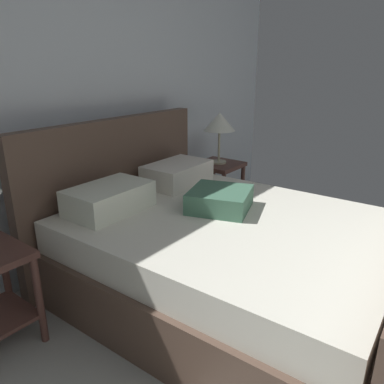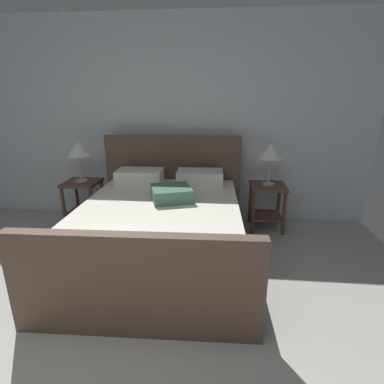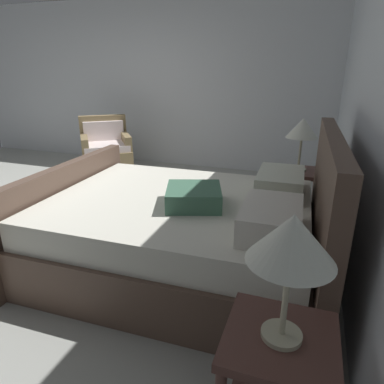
% 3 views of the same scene
% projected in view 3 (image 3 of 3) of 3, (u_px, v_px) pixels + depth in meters
% --- Properties ---
extents(ground_plane, '(5.66, 6.58, 0.02)m').
position_uv_depth(ground_plane, '(20.00, 222.00, 3.75)').
color(ground_plane, '#A3A49C').
extents(wall_back, '(5.78, 0.12, 2.69)m').
position_uv_depth(wall_back, '(379.00, 108.00, 2.24)').
color(wall_back, silver).
rests_on(wall_back, ground).
extents(wall_side_left, '(0.12, 6.70, 2.69)m').
position_uv_depth(wall_side_left, '(137.00, 84.00, 5.85)').
color(wall_side_left, silver).
rests_on(wall_side_left, ground).
extents(bed, '(1.86, 2.30, 1.18)m').
position_uv_depth(bed, '(185.00, 230.00, 2.76)').
color(bed, brown).
rests_on(bed, ground).
extents(nightstand_right, '(0.44, 0.44, 0.60)m').
position_uv_depth(nightstand_right, '(277.00, 374.00, 1.39)').
color(nightstand_right, brown).
rests_on(nightstand_right, ground).
extents(table_lamp_right, '(0.32, 0.32, 0.52)m').
position_uv_depth(table_lamp_right, '(292.00, 242.00, 1.18)').
color(table_lamp_right, '#B7B293').
rests_on(table_lamp_right, nightstand_right).
extents(nightstand_left, '(0.44, 0.44, 0.60)m').
position_uv_depth(nightstand_left, '(296.00, 188.00, 3.57)').
color(nightstand_left, brown).
rests_on(nightstand_left, ground).
extents(table_lamp_left, '(0.32, 0.32, 0.53)m').
position_uv_depth(table_lamp_left, '(303.00, 129.00, 3.36)').
color(table_lamp_left, '#B7B293').
rests_on(table_lamp_left, nightstand_left).
extents(armchair, '(1.02, 1.02, 0.90)m').
position_uv_depth(armchair, '(106.00, 153.00, 5.30)').
color(armchair, olive).
rests_on(armchair, ground).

